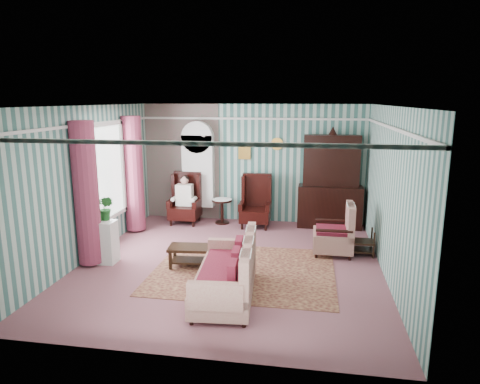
% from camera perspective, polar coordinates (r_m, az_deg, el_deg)
% --- Properties ---
extents(floor, '(6.00, 6.00, 0.00)m').
position_cam_1_polar(floor, '(8.11, -1.28, -9.54)').
color(floor, '#7F4A57').
rests_on(floor, ground).
extents(room_shell, '(5.53, 6.02, 2.91)m').
position_cam_1_polar(room_shell, '(7.90, -5.53, 4.90)').
color(room_shell, '#37655E').
rests_on(room_shell, ground).
extents(bookcase, '(0.80, 0.28, 2.24)m').
position_cam_1_polar(bookcase, '(10.77, -5.58, 2.10)').
color(bookcase, white).
rests_on(bookcase, floor).
extents(dresser_hutch, '(1.50, 0.56, 2.36)m').
position_cam_1_polar(dresser_hutch, '(10.29, 12.01, 1.75)').
color(dresser_hutch, black).
rests_on(dresser_hutch, floor).
extents(wingback_left, '(0.76, 0.80, 1.25)m').
position_cam_1_polar(wingback_left, '(10.57, -7.38, -0.88)').
color(wingback_left, black).
rests_on(wingback_left, floor).
extents(wingback_right, '(0.76, 0.80, 1.25)m').
position_cam_1_polar(wingback_right, '(10.21, 2.08, -1.25)').
color(wingback_right, black).
rests_on(wingback_right, floor).
extents(seated_woman, '(0.44, 0.40, 1.18)m').
position_cam_1_polar(seated_woman, '(10.57, -7.37, -1.06)').
color(seated_woman, beige).
rests_on(seated_woman, floor).
extents(round_side_table, '(0.50, 0.50, 0.60)m').
position_cam_1_polar(round_side_table, '(10.57, -2.41, -2.60)').
color(round_side_table, black).
rests_on(round_side_table, floor).
extents(nest_table, '(0.45, 0.38, 0.54)m').
position_cam_1_polar(nest_table, '(8.80, 15.96, -6.37)').
color(nest_table, black).
rests_on(nest_table, floor).
extents(plant_stand, '(0.55, 0.35, 0.80)m').
position_cam_1_polar(plant_stand, '(8.46, -17.97, -6.32)').
color(plant_stand, white).
rests_on(plant_stand, floor).
extents(rug, '(3.20, 2.60, 0.01)m').
position_cam_1_polar(rug, '(7.78, 0.51, -10.44)').
color(rug, '#451B17').
rests_on(rug, floor).
extents(sofa, '(1.11, 2.00, 1.05)m').
position_cam_1_polar(sofa, '(6.63, -2.03, -9.80)').
color(sofa, beige).
rests_on(sofa, floor).
extents(floral_armchair, '(0.84, 0.85, 1.10)m').
position_cam_1_polar(floral_armchair, '(8.63, 12.33, -4.60)').
color(floral_armchair, beige).
rests_on(floral_armchair, floor).
extents(coffee_table, '(1.02, 0.55, 0.39)m').
position_cam_1_polar(coffee_table, '(7.95, -5.92, -8.56)').
color(coffee_table, black).
rests_on(coffee_table, floor).
extents(potted_plant_a, '(0.37, 0.33, 0.39)m').
position_cam_1_polar(potted_plant_a, '(8.24, -19.13, -2.60)').
color(potted_plant_a, '#22551A').
rests_on(potted_plant_a, plant_stand).
extents(potted_plant_b, '(0.28, 0.24, 0.47)m').
position_cam_1_polar(potted_plant_b, '(8.32, -17.39, -2.07)').
color(potted_plant_b, '#184B17').
rests_on(potted_plant_b, plant_stand).
extents(potted_plant_c, '(0.28, 0.28, 0.40)m').
position_cam_1_polar(potted_plant_c, '(8.36, -18.47, -2.30)').
color(potted_plant_c, '#234A17').
rests_on(potted_plant_c, plant_stand).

